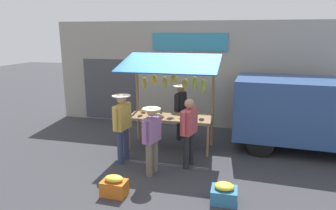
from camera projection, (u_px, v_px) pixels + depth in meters
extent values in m
plane|color=#38383D|center=(171.00, 147.00, 8.20)|extent=(40.00, 40.00, 0.00)
cube|color=#9E998E|center=(186.00, 74.00, 9.87)|extent=(9.00, 0.25, 3.40)
cube|color=teal|center=(189.00, 42.00, 9.46)|extent=(2.40, 0.06, 0.56)
cube|color=#47474C|center=(110.00, 89.00, 10.52)|extent=(1.90, 0.04, 2.10)
cube|color=olive|center=(171.00, 117.00, 8.00)|extent=(2.20, 0.90, 0.05)
cylinder|color=olive|center=(129.00, 134.00, 7.97)|extent=(0.06, 0.06, 0.83)
cylinder|color=olive|center=(208.00, 141.00, 7.49)|extent=(0.06, 0.06, 0.83)
cylinder|color=olive|center=(139.00, 126.00, 8.71)|extent=(0.06, 0.06, 0.83)
cylinder|color=olive|center=(211.00, 131.00, 8.22)|extent=(0.06, 0.06, 0.83)
cylinder|color=olive|center=(138.00, 100.00, 8.55)|extent=(0.07, 0.07, 2.35)
cylinder|color=olive|center=(213.00, 104.00, 8.05)|extent=(0.07, 0.07, 2.35)
cylinder|color=olive|center=(174.00, 67.00, 8.07)|extent=(2.12, 0.06, 0.06)
cube|color=#19518C|center=(169.00, 63.00, 7.51)|extent=(2.50, 1.46, 0.39)
cylinder|color=brown|center=(204.00, 73.00, 7.92)|extent=(0.01, 0.01, 0.30)
ellipsoid|color=#B2CC4C|center=(203.00, 86.00, 8.00)|extent=(0.21, 0.21, 0.38)
cylinder|color=brown|center=(195.00, 72.00, 7.93)|extent=(0.01, 0.01, 0.24)
ellipsoid|color=#B2CC4C|center=(195.00, 83.00, 8.00)|extent=(0.17, 0.20, 0.37)
cylinder|color=brown|center=(185.00, 73.00, 8.03)|extent=(0.01, 0.01, 0.31)
ellipsoid|color=gold|center=(185.00, 84.00, 8.09)|extent=(0.23, 0.23, 0.27)
cylinder|color=brown|center=(174.00, 70.00, 8.11)|extent=(0.01, 0.01, 0.20)
ellipsoid|color=gold|center=(174.00, 79.00, 8.16)|extent=(0.26, 0.26, 0.28)
cylinder|color=brown|center=(165.00, 71.00, 8.16)|extent=(0.01, 0.01, 0.27)
ellipsoid|color=gold|center=(165.00, 82.00, 8.22)|extent=(0.20, 0.19, 0.31)
cylinder|color=brown|center=(154.00, 70.00, 8.25)|extent=(0.01, 0.01, 0.24)
ellipsoid|color=yellow|center=(154.00, 80.00, 8.31)|extent=(0.20, 0.19, 0.27)
cylinder|color=brown|center=(144.00, 71.00, 8.26)|extent=(0.01, 0.01, 0.31)
ellipsoid|color=gold|center=(144.00, 83.00, 8.34)|extent=(0.14, 0.17, 0.34)
ellipsoid|color=orange|center=(159.00, 116.00, 7.74)|extent=(0.26, 0.21, 0.14)
ellipsoid|color=gold|center=(143.00, 111.00, 8.30)|extent=(0.21, 0.18, 0.10)
sphere|color=#729E4C|center=(158.00, 113.00, 7.90)|extent=(0.20, 0.20, 0.20)
cylinder|color=#232328|center=(182.00, 124.00, 8.90)|extent=(0.14, 0.14, 0.79)
cylinder|color=#232328|center=(179.00, 127.00, 8.66)|extent=(0.14, 0.14, 0.79)
cube|color=black|center=(181.00, 103.00, 8.62)|extent=(0.27, 0.50, 0.56)
cylinder|color=black|center=(184.00, 100.00, 8.89)|extent=(0.09, 0.09, 0.52)
cylinder|color=black|center=(177.00, 104.00, 8.35)|extent=(0.09, 0.09, 0.52)
sphere|color=#A87A5B|center=(181.00, 88.00, 8.53)|extent=(0.22, 0.22, 0.22)
cylinder|color=beige|center=(181.00, 86.00, 8.51)|extent=(0.42, 0.42, 0.02)
cylinder|color=#232328|center=(186.00, 152.00, 6.83)|extent=(0.14, 0.14, 0.80)
cylinder|color=#232328|center=(191.00, 148.00, 7.06)|extent=(0.14, 0.14, 0.80)
cube|color=#BF4C51|center=(189.00, 122.00, 6.79)|extent=(0.33, 0.52, 0.56)
cylinder|color=#BF4C51|center=(183.00, 124.00, 6.52)|extent=(0.09, 0.09, 0.52)
cylinder|color=#BF4C51|center=(194.00, 118.00, 7.04)|extent=(0.09, 0.09, 0.52)
sphere|color=#A87A5B|center=(189.00, 104.00, 6.69)|extent=(0.22, 0.22, 0.22)
cylinder|color=#726656|center=(149.00, 160.00, 6.48)|extent=(0.14, 0.14, 0.75)
cylinder|color=#726656|center=(155.00, 155.00, 6.69)|extent=(0.14, 0.14, 0.75)
cube|color=#93669E|center=(152.00, 130.00, 6.43)|extent=(0.33, 0.49, 0.53)
cylinder|color=#93669E|center=(144.00, 132.00, 6.18)|extent=(0.09, 0.09, 0.49)
cylinder|color=#93669E|center=(158.00, 125.00, 6.67)|extent=(0.09, 0.09, 0.49)
sphere|color=tan|center=(152.00, 112.00, 6.34)|extent=(0.21, 0.21, 0.21)
cylinder|color=beige|center=(151.00, 109.00, 6.33)|extent=(0.39, 0.39, 0.02)
cylinder|color=navy|center=(120.00, 147.00, 7.07)|extent=(0.14, 0.14, 0.83)
cylinder|color=navy|center=(126.00, 143.00, 7.32)|extent=(0.14, 0.14, 0.83)
cube|color=gold|center=(122.00, 117.00, 7.03)|extent=(0.29, 0.53, 0.59)
cylinder|color=gold|center=(115.00, 119.00, 6.74)|extent=(0.09, 0.09, 0.54)
cylinder|color=gold|center=(129.00, 113.00, 7.30)|extent=(0.09, 0.09, 0.54)
sphere|color=tan|center=(121.00, 99.00, 6.92)|extent=(0.23, 0.23, 0.23)
cylinder|color=beige|center=(121.00, 96.00, 6.91)|extent=(0.43, 0.43, 0.02)
cube|color=#2D4C84|center=(324.00, 110.00, 7.68)|extent=(4.49, 2.07, 1.55)
cube|color=black|center=(270.00, 96.00, 7.99)|extent=(1.50, 1.88, 0.68)
cylinder|color=black|center=(260.00, 144.00, 7.51)|extent=(0.67, 0.21, 0.66)
cylinder|color=black|center=(261.00, 125.00, 9.06)|extent=(0.67, 0.21, 0.66)
cube|color=teal|center=(224.00, 195.00, 5.51)|extent=(0.48, 0.41, 0.27)
ellipsoid|color=yellow|center=(224.00, 186.00, 5.46)|extent=(0.36, 0.30, 0.12)
cube|color=#D1661E|center=(114.00, 188.00, 5.75)|extent=(0.49, 0.35, 0.29)
ellipsoid|color=yellow|center=(114.00, 179.00, 5.70)|extent=(0.36, 0.25, 0.12)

